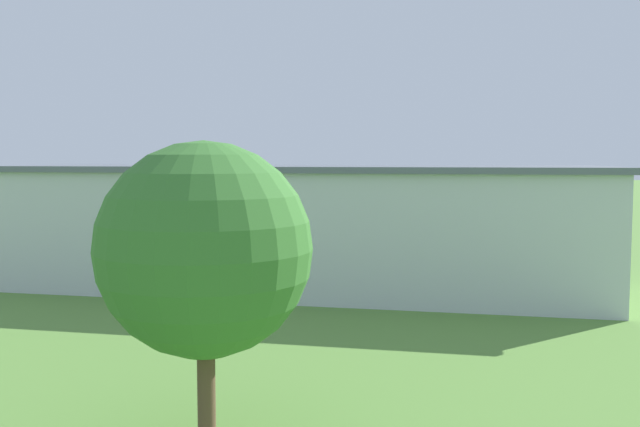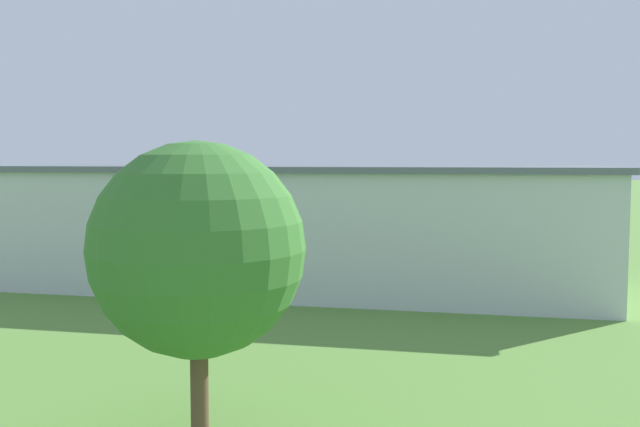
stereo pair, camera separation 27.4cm
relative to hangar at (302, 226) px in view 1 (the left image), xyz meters
name	(u,v)px [view 1 (the left image)]	position (x,y,z in m)	size (l,w,h in m)	color
ground_plane	(360,230)	(2.48, -33.61, -3.74)	(400.00, 400.00, 0.00)	#568438
hangar	(302,226)	(0.00, 0.00, 0.00)	(36.70, 13.76, 7.46)	silver
biplane	(316,200)	(7.46, -33.55, -0.44)	(8.11, 6.91, 3.56)	yellow
car_black	(550,250)	(-16.00, -14.62, -2.90)	(2.30, 4.05, 1.61)	black
car_grey	(156,238)	(17.38, -14.63, -2.91)	(2.25, 4.39, 1.59)	slate
car_yellow	(85,239)	(23.32, -12.89, -2.91)	(1.98, 4.04, 1.59)	gold
person_by_parked_cars	(509,243)	(-12.96, -18.07, -2.89)	(0.49, 0.49, 1.70)	orange
person_beside_truck	(587,247)	(-19.05, -17.93, -2.97)	(0.39, 0.39, 1.55)	#72338C
person_watching_takeoff	(510,248)	(-12.99, -15.70, -2.95)	(0.54, 0.54, 1.59)	#3F3F47
person_walking_on_apron	(252,238)	(9.27, -17.29, -2.91)	(0.54, 0.54, 1.66)	#3F3F47
person_at_fence_line	(306,236)	(4.92, -19.75, -2.96)	(0.41, 0.41, 1.58)	#3F3F47
tree_behind_hangar_right	(205,250)	(-3.69, 23.84, 1.64)	(6.01, 6.01, 8.40)	brown
windsock	(116,185)	(33.09, -35.29, 0.96)	(1.47, 0.98, 5.33)	silver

